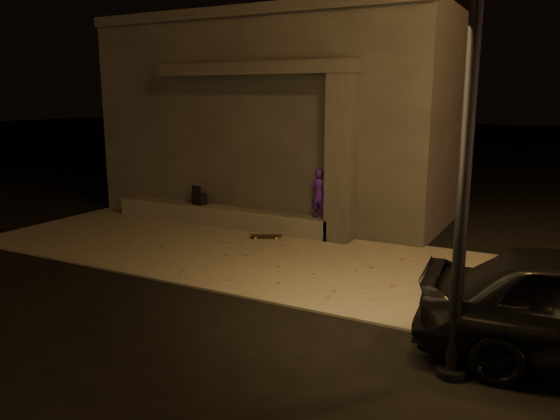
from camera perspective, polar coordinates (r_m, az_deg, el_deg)
The scene contains 9 objects.
ground at distance 9.93m, azimuth -11.46°, elevation -7.05°, with size 120.00×120.00×0.00m, color black.
sidewalk at distance 11.45m, azimuth -5.08°, elevation -4.20°, with size 11.00×4.40×0.04m, color #635F57.
building at distance 15.41m, azimuth 0.89°, elevation 9.71°, with size 9.00×5.10×5.22m.
ledge at distance 13.62m, azimuth -6.34°, elevation -0.58°, with size 6.00×0.55×0.45m, color #55524D.
column at distance 11.85m, azimuth 6.40°, elevation 5.29°, with size 0.55×0.55×3.60m, color #33302E.
canopy at distance 12.82m, azimuth -2.77°, elevation 14.52°, with size 5.00×0.70×0.28m, color #33302E.
skateboarder at distance 12.16m, azimuth 4.13°, elevation 1.73°, with size 0.41×0.27×1.12m, color #3A168F.
backpack at distance 13.89m, azimuth -8.44°, elevation 1.26°, with size 0.39×0.30×0.49m.
skateboard at distance 12.23m, azimuth -1.44°, elevation -2.71°, with size 0.71×0.46×0.08m.
Camera 1 is at (6.08, -7.18, 3.16)m, focal length 35.00 mm.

